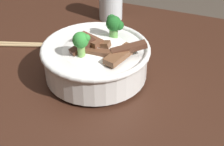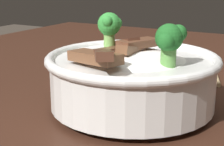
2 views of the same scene
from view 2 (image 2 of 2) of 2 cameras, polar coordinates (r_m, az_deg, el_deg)
The scene contains 2 objects.
rice_bowl at distance 0.46m, azimuth 3.21°, elevation -0.50°, with size 0.22×0.22×0.13m.
chopsticks_pair at distance 0.70m, azimuth 15.41°, elevation 0.89°, with size 0.23×0.09×0.01m.
Camera 2 is at (0.36, 0.31, 0.99)m, focal length 57.44 mm.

